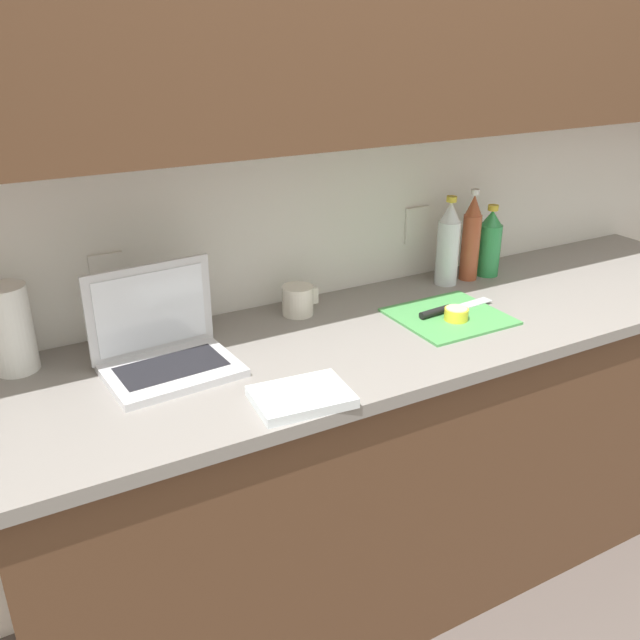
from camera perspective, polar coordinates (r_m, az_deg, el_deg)
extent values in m
plane|color=#564C47|center=(2.51, 7.27, -19.41)|extent=(12.00, 12.00, 0.00)
cube|color=white|center=(2.17, 3.42, 12.85)|extent=(5.20, 0.06, 2.60)
cube|color=white|center=(1.90, -17.46, 3.62)|extent=(0.09, 0.01, 0.12)
cube|color=white|center=(2.30, 8.15, 7.95)|extent=(0.09, 0.01, 0.12)
cube|color=brown|center=(2.24, 7.82, -11.15)|extent=(2.39, 0.61, 0.88)
cube|color=gray|center=(2.01, 8.53, -0.44)|extent=(2.47, 0.65, 0.03)
cube|color=#9EA3A8|center=(2.70, 24.23, 2.56)|extent=(0.47, 0.42, 0.16)
cube|color=silver|center=(1.72, -12.38, -4.15)|extent=(0.33, 0.26, 0.02)
cube|color=black|center=(1.71, -12.41, -3.83)|extent=(0.27, 0.16, 0.00)
cube|color=silver|center=(1.76, -14.08, 0.87)|extent=(0.33, 0.03, 0.24)
cube|color=white|center=(1.76, -14.02, 0.81)|extent=(0.28, 0.03, 0.20)
cube|color=#4C9E51|center=(2.03, 10.80, 0.30)|extent=(0.31, 0.29, 0.01)
cube|color=silver|center=(2.11, 12.42, 1.26)|extent=(0.17, 0.05, 0.00)
cylinder|color=black|center=(2.02, 9.68, 0.68)|extent=(0.11, 0.03, 0.02)
cylinder|color=yellow|center=(2.00, 11.40, 0.49)|extent=(0.07, 0.07, 0.03)
cylinder|color=#F4EAA3|center=(1.99, 11.44, 0.97)|extent=(0.06, 0.06, 0.00)
cylinder|color=#2D934C|center=(2.39, 14.03, 5.73)|extent=(0.08, 0.08, 0.18)
cone|color=#2D934C|center=(2.36, 14.30, 8.34)|extent=(0.07, 0.07, 0.05)
cylinder|color=gold|center=(2.35, 14.38, 9.15)|extent=(0.03, 0.03, 0.02)
cylinder|color=#A34C2D|center=(2.32, 12.53, 5.98)|extent=(0.06, 0.06, 0.22)
cone|color=#A34C2D|center=(2.29, 12.85, 9.42)|extent=(0.05, 0.05, 0.07)
cylinder|color=white|center=(2.28, 12.95, 10.46)|extent=(0.03, 0.03, 0.02)
cylinder|color=silver|center=(2.27, 10.68, 5.56)|extent=(0.07, 0.07, 0.21)
cone|color=silver|center=(2.23, 10.95, 8.94)|extent=(0.07, 0.07, 0.06)
cylinder|color=gold|center=(2.22, 11.03, 9.97)|extent=(0.03, 0.03, 0.02)
cylinder|color=silver|center=(2.01, -1.89, 1.66)|extent=(0.09, 0.09, 0.09)
cube|color=silver|center=(2.03, -0.46, 2.07)|extent=(0.02, 0.01, 0.05)
cylinder|color=white|center=(1.82, -24.62, -0.69)|extent=(0.11, 0.11, 0.22)
cube|color=white|center=(1.56, -1.57, -6.49)|extent=(0.23, 0.18, 0.02)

